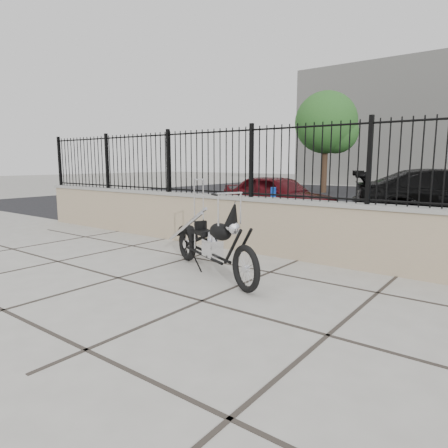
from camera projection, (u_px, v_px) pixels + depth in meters
ground_plane at (202, 301)px, 4.52m from camera, size 90.00×90.00×0.00m
parking_lot at (427, 206)px, 14.35m from camera, size 30.00×30.00×0.00m
retaining_wall at (303, 230)px, 6.41m from camera, size 14.00×0.36×0.96m
iron_fence at (305, 162)px, 6.25m from camera, size 14.00×0.08×1.20m
chopper_motorcycle at (211, 227)px, 5.54m from camera, size 2.20×1.29×1.34m
car_red at (278, 196)px, 11.45m from camera, size 3.77×2.10×1.21m
bollard_a at (273, 210)px, 8.94m from camera, size 0.15×0.15×1.01m
tree_left at (326, 120)px, 20.12m from camera, size 3.11×3.11×5.25m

